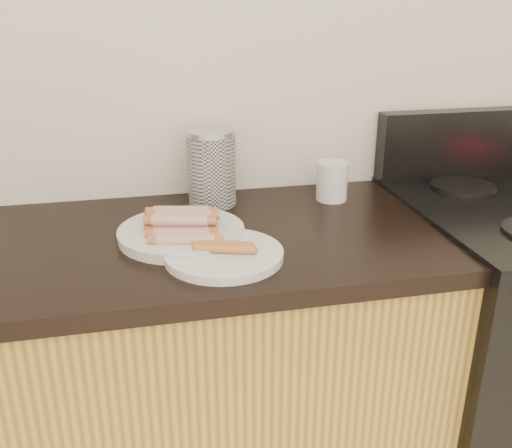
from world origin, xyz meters
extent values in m
cube|color=silver|center=(0.00, 2.00, 1.30)|extent=(4.00, 0.04, 2.60)
cube|color=black|center=(0.78, 1.96, 1.01)|extent=(0.76, 0.06, 0.20)
cylinder|color=black|center=(0.61, 1.84, 0.92)|extent=(0.18, 0.18, 0.01)
cylinder|color=white|center=(-0.20, 1.68, 0.91)|extent=(0.30, 0.30, 0.02)
cylinder|color=white|center=(-0.13, 1.55, 0.91)|extent=(0.33, 0.33, 0.02)
cylinder|color=maroon|center=(-0.20, 1.59, 0.93)|extent=(0.13, 0.06, 0.03)
cylinder|color=maroon|center=(-0.20, 1.62, 0.93)|extent=(0.13, 0.06, 0.03)
cylinder|color=maroon|center=(-0.20, 1.65, 0.93)|extent=(0.13, 0.06, 0.03)
cylinder|color=maroon|center=(-0.20, 1.68, 0.93)|extent=(0.13, 0.06, 0.03)
cylinder|color=maroon|center=(-0.20, 1.71, 0.93)|extent=(0.13, 0.06, 0.03)
cylinder|color=maroon|center=(-0.20, 1.74, 0.93)|extent=(0.13, 0.06, 0.03)
cylinder|color=maroon|center=(-0.20, 1.77, 0.93)|extent=(0.13, 0.06, 0.03)
cylinder|color=maroon|center=(-0.20, 1.65, 0.96)|extent=(0.13, 0.06, 0.03)
cylinder|color=maroon|center=(-0.20, 1.68, 0.96)|extent=(0.13, 0.06, 0.03)
cylinder|color=maroon|center=(-0.20, 1.71, 0.96)|extent=(0.13, 0.06, 0.03)
cylinder|color=#B47841|center=(-0.13, 1.54, 0.93)|extent=(0.12, 0.05, 0.02)
cylinder|color=#B47841|center=(-0.13, 1.56, 0.93)|extent=(0.12, 0.05, 0.02)
cylinder|color=white|center=(-0.10, 1.90, 0.99)|extent=(0.13, 0.13, 0.19)
cylinder|color=silver|center=(-0.10, 1.90, 1.10)|extent=(0.13, 0.13, 0.01)
cylinder|color=silver|center=(0.22, 1.86, 0.95)|extent=(0.11, 0.11, 0.11)
camera|label=1|loc=(-0.29, 0.46, 1.43)|focal=40.00mm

